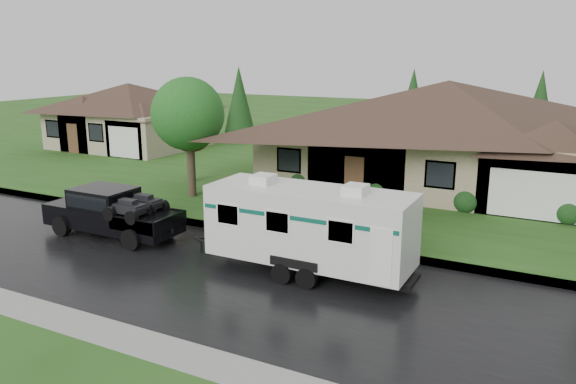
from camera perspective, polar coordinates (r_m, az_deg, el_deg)
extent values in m
plane|color=#255119|center=(19.63, 0.60, -7.39)|extent=(140.00, 140.00, 0.00)
cube|color=black|center=(18.00, -2.31, -9.43)|extent=(140.00, 8.00, 0.01)
cube|color=gray|center=(21.52, 3.32, -5.26)|extent=(140.00, 0.50, 0.15)
cube|color=#255119|center=(33.16, 12.37, 1.32)|extent=(140.00, 26.00, 0.15)
cube|color=gray|center=(31.45, 15.55, 3.38)|extent=(18.00, 10.00, 3.00)
pyramid|color=#39281F|center=(30.99, 16.05, 10.85)|extent=(19.44, 10.80, 2.60)
cube|color=gray|center=(27.92, 25.08, 0.96)|extent=(5.76, 4.00, 2.70)
cube|color=tan|center=(44.61, -15.67, 6.24)|extent=(10.00, 8.00, 2.80)
pyramid|color=#39281F|center=(44.31, -15.96, 10.60)|extent=(10.80, 8.64, 2.00)
cube|color=tan|center=(41.16, -14.47, 5.51)|extent=(3.20, 4.00, 2.52)
cylinder|color=#382B1E|center=(28.37, -9.79, 2.18)|extent=(0.41, 0.41, 2.61)
sphere|color=#297325|center=(27.94, -10.03, 7.93)|extent=(3.60, 3.60, 3.60)
cylinder|color=#382B1E|center=(31.66, -9.76, 2.79)|extent=(0.35, 0.35, 1.95)
sphere|color=#50191A|center=(31.32, -9.92, 6.62)|extent=(2.69, 2.69, 2.69)
sphere|color=#143814|center=(29.26, 1.30, 1.13)|extent=(1.00, 1.00, 1.00)
sphere|color=#143814|center=(27.72, 9.11, 0.22)|extent=(1.00, 1.00, 1.00)
sphere|color=#143814|center=(26.76, 17.67, -0.76)|extent=(1.00, 1.00, 1.00)
sphere|color=#143814|center=(26.44, 26.64, -1.78)|extent=(1.00, 1.00, 1.00)
cube|color=black|center=(23.49, -17.39, -2.50)|extent=(5.79, 1.93, 0.83)
cube|color=black|center=(24.93, -20.92, -1.23)|extent=(1.54, 1.88, 0.34)
cube|color=black|center=(23.57, -18.19, -0.63)|extent=(2.31, 1.81, 0.87)
cube|color=black|center=(23.56, -18.20, -0.52)|extent=(2.12, 1.85, 0.53)
cube|color=black|center=(22.22, -14.05, -2.68)|extent=(2.12, 1.83, 0.06)
cylinder|color=black|center=(24.28, -21.98, -3.21)|extent=(0.81, 0.31, 0.81)
cylinder|color=black|center=(25.49, -18.80, -2.15)|extent=(0.81, 0.31, 0.81)
cylinder|color=black|center=(21.72, -15.60, -4.67)|extent=(0.81, 0.31, 0.81)
cylinder|color=black|center=(23.06, -12.43, -3.38)|extent=(0.81, 0.31, 0.81)
cube|color=silver|center=(18.33, 2.23, -3.31)|extent=(6.75, 2.31, 2.36)
cube|color=black|center=(18.76, 2.19, -7.18)|extent=(7.14, 1.16, 0.13)
cube|color=#0B4F41|center=(18.18, 2.25, -1.74)|extent=(6.61, 2.33, 0.13)
cube|color=white|center=(18.76, -2.53, 1.32)|extent=(0.67, 0.77, 0.31)
cube|color=white|center=(17.40, 6.87, 0.22)|extent=(0.67, 0.77, 0.31)
cylinder|color=black|center=(18.02, -0.63, -8.26)|extent=(0.67, 0.23, 0.67)
cylinder|color=black|center=(19.92, 2.46, -6.05)|extent=(0.67, 0.23, 0.67)
cylinder|color=black|center=(17.66, 1.89, -8.74)|extent=(0.67, 0.23, 0.67)
cylinder|color=black|center=(19.59, 4.77, -6.43)|extent=(0.67, 0.23, 0.67)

